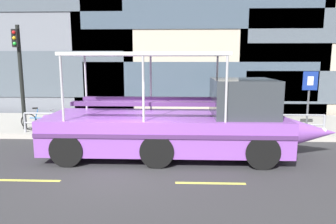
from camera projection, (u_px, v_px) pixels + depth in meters
ground_plane at (126, 166)px, 9.16m from camera, size 120.00×120.00×0.00m
sidewalk at (146, 124)px, 14.66m from camera, size 32.00×4.80×0.18m
curb_edge at (139, 137)px, 12.21m from camera, size 32.00×0.18×0.18m
lane_centreline at (117, 182)px, 7.97m from camera, size 25.80×0.12×0.01m
curb_guardrail at (172, 120)px, 12.39m from camera, size 12.17×0.09×0.83m
traffic_light_pole at (20, 67)px, 12.83m from camera, size 0.24×0.46×4.36m
parking_sign at (309, 91)px, 12.62m from camera, size 0.60×0.12×2.48m
leaned_bicycle at (41, 121)px, 13.07m from camera, size 1.74×0.46×0.96m
duck_tour_boat at (183, 124)px, 10.02m from camera, size 9.50×2.65×3.34m
pedestrian_near_bow at (237, 108)px, 12.85m from camera, size 0.25×0.44×1.59m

